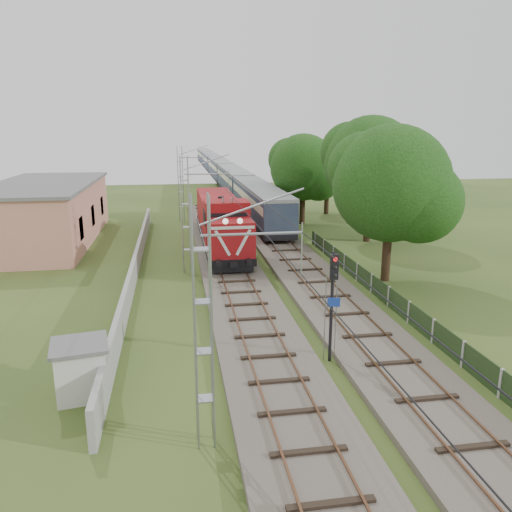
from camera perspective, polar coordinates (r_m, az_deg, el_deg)
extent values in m
plane|color=#31481B|center=(24.41, 0.18, -9.26)|extent=(140.00, 140.00, 0.00)
cube|color=#6B6054|center=(30.83, -1.97, -3.84)|extent=(4.20, 70.00, 0.30)
cube|color=black|center=(30.77, -1.97, -3.49)|extent=(2.40, 70.00, 0.10)
cube|color=brown|center=(30.66, -3.55, -3.43)|extent=(0.08, 70.00, 0.05)
cube|color=brown|center=(30.86, -0.40, -3.28)|extent=(0.08, 70.00, 0.05)
cube|color=#6B6054|center=(44.01, 2.32, 1.71)|extent=(4.20, 80.00, 0.30)
cube|color=black|center=(43.97, 2.32, 1.97)|extent=(2.40, 80.00, 0.10)
cube|color=brown|center=(43.79, 1.23, 2.03)|extent=(0.08, 80.00, 0.05)
cube|color=brown|center=(44.13, 3.41, 2.10)|extent=(0.08, 80.00, 0.05)
cylinder|color=gray|center=(14.53, -0.45, 2.53)|extent=(3.00, 0.08, 0.08)
cylinder|color=gray|center=(34.26, -5.67, 9.31)|extent=(3.00, 0.08, 0.08)
cylinder|color=gray|center=(54.18, -7.10, 11.11)|extent=(3.00, 0.08, 0.08)
cylinder|color=black|center=(34.52, -3.12, 7.22)|extent=(0.03, 70.00, 0.03)
cylinder|color=black|center=(34.38, -3.15, 9.37)|extent=(0.03, 70.00, 0.03)
cube|color=#9E9E99|center=(35.34, -13.54, -0.85)|extent=(0.25, 40.00, 1.50)
cube|color=tan|center=(47.98, -22.89, 4.51)|extent=(8.00, 20.00, 5.00)
cube|color=#606060|center=(47.66, -23.19, 7.58)|extent=(8.40, 20.40, 0.25)
cube|color=black|center=(41.43, -19.39, 3.00)|extent=(0.10, 1.60, 1.80)
cube|color=black|center=(47.25, -18.19, 4.42)|extent=(0.10, 1.60, 1.80)
cube|color=black|center=(53.12, -17.24, 5.52)|extent=(0.10, 1.60, 1.80)
cube|color=black|center=(29.13, 14.94, -4.51)|extent=(0.05, 32.00, 1.15)
cube|color=#9E9E99|center=(42.72, 6.81, 1.86)|extent=(0.12, 0.12, 1.20)
cube|color=black|center=(42.04, -4.06, 2.32)|extent=(3.19, 18.06, 0.53)
cube|color=black|center=(36.45, -3.20, -0.06)|extent=(2.34, 3.82, 0.53)
cube|color=black|center=(47.81, -4.71, 3.39)|extent=(2.34, 3.82, 0.53)
cube|color=black|center=(33.52, -2.63, -1.53)|extent=(2.76, 0.27, 0.37)
cube|color=maroon|center=(34.23, -2.90, 2.11)|extent=(3.08, 2.66, 2.44)
sphere|color=white|center=(32.67, -3.52, 3.97)|extent=(0.38, 0.38, 0.38)
sphere|color=white|center=(32.78, -1.85, 4.03)|extent=(0.38, 0.38, 0.38)
cube|color=silver|center=(32.86, -3.83, 1.48)|extent=(1.07, 0.06, 1.78)
cube|color=silver|center=(33.02, -1.45, 1.57)|extent=(1.07, 0.06, 1.78)
cube|color=silver|center=(32.73, -2.66, 3.25)|extent=(2.87, 0.06, 0.19)
cube|color=maroon|center=(36.67, -3.37, 3.69)|extent=(3.19, 2.55, 3.40)
cube|color=black|center=(35.31, -3.16, 4.15)|extent=(2.66, 0.06, 0.96)
cube|color=maroon|center=(44.28, -4.42, 5.10)|extent=(2.97, 12.86, 2.76)
cylinder|color=black|center=(40.86, -4.06, 6.51)|extent=(0.47, 0.47, 0.42)
cylinder|color=gray|center=(35.51, -3.79, 6.37)|extent=(0.13, 0.13, 0.37)
cylinder|color=gray|center=(35.57, -2.76, 6.40)|extent=(0.13, 0.13, 0.37)
cube|color=black|center=(52.22, 0.42, 4.56)|extent=(2.85, 21.59, 0.49)
cube|color=#313E52|center=(51.97, 0.42, 6.27)|extent=(2.94, 21.59, 2.65)
cube|color=beige|center=(51.90, 0.43, 6.81)|extent=(2.98, 20.72, 0.74)
cube|color=gray|center=(51.78, 0.43, 7.88)|extent=(2.99, 21.59, 0.34)
cube|color=black|center=(74.33, -2.54, 7.48)|extent=(2.85, 21.59, 0.49)
cube|color=#313E52|center=(74.16, -2.55, 8.69)|extent=(2.94, 21.59, 2.65)
cube|color=beige|center=(74.11, -2.55, 9.07)|extent=(2.98, 20.72, 0.74)
cube|color=gray|center=(74.03, -2.56, 9.82)|extent=(2.99, 21.59, 0.34)
cube|color=black|center=(96.66, -4.15, 9.05)|extent=(2.85, 21.59, 0.49)
cube|color=#313E52|center=(96.52, -4.16, 9.98)|extent=(2.94, 21.59, 2.65)
cube|color=beige|center=(96.49, -4.17, 10.27)|extent=(2.98, 20.72, 0.74)
cube|color=gray|center=(96.42, -4.18, 10.85)|extent=(2.99, 21.59, 0.34)
cube|color=black|center=(119.07, -5.16, 10.03)|extent=(2.85, 21.59, 0.49)
cube|color=#313E52|center=(118.97, -5.18, 10.78)|extent=(2.94, 21.59, 2.65)
cube|color=beige|center=(118.94, -5.18, 11.02)|extent=(2.98, 20.72, 0.74)
cube|color=gray|center=(118.89, -5.19, 11.49)|extent=(2.99, 21.59, 0.34)
cube|color=black|center=(141.54, -5.86, 10.69)|extent=(2.85, 21.59, 0.49)
cube|color=#313E52|center=(141.45, -5.87, 11.33)|extent=(2.94, 21.59, 2.65)
cube|color=beige|center=(141.43, -5.88, 11.53)|extent=(2.98, 20.72, 0.74)
cube|color=gray|center=(141.38, -5.89, 11.92)|extent=(2.99, 21.59, 0.34)
cylinder|color=black|center=(21.40, 8.62, -5.89)|extent=(0.14, 0.14, 4.86)
cube|color=black|center=(20.71, 8.93, -1.22)|extent=(0.37, 0.27, 1.07)
sphere|color=red|center=(20.51, 9.07, -0.39)|extent=(0.18, 0.18, 0.18)
sphere|color=black|center=(20.60, 9.03, -1.31)|extent=(0.18, 0.18, 0.18)
sphere|color=black|center=(20.69, 9.00, -2.21)|extent=(0.18, 0.18, 0.18)
cube|color=navy|center=(21.21, 8.87, -5.24)|extent=(0.54, 0.14, 0.39)
cube|color=beige|center=(20.23, -19.34, -12.32)|extent=(2.04, 2.04, 1.95)
cube|color=#606060|center=(19.79, -19.60, -9.56)|extent=(2.34, 2.34, 0.13)
cylinder|color=#392417|center=(33.66, 14.74, 1.00)|extent=(0.57, 0.57, 4.54)
sphere|color=#0E340E|center=(32.98, 15.20, 7.99)|extent=(7.44, 7.44, 7.44)
sphere|color=#0E340E|center=(32.76, 18.26, 5.91)|extent=(5.20, 5.20, 5.20)
sphere|color=#0E340E|center=(33.60, 12.32, 9.69)|extent=(4.83, 4.83, 4.83)
cylinder|color=#392417|center=(45.25, 12.66, 4.70)|extent=(0.60, 0.60, 4.91)
sphere|color=#0E340E|center=(44.74, 12.97, 10.33)|extent=(8.03, 8.03, 8.03)
sphere|color=#0E340E|center=(44.36, 15.42, 8.71)|extent=(5.62, 5.62, 5.62)
sphere|color=#0E340E|center=(45.50, 10.69, 11.63)|extent=(5.22, 5.22, 5.22)
cylinder|color=#392417|center=(52.81, 5.32, 5.93)|extent=(0.58, 0.58, 4.19)
sphere|color=#0E340E|center=(52.39, 5.42, 10.06)|extent=(6.85, 6.85, 6.85)
sphere|color=#0E340E|center=(51.85, 7.17, 8.91)|extent=(4.80, 4.80, 4.80)
sphere|color=#0E340E|center=(53.21, 3.83, 10.97)|extent=(4.45, 4.45, 4.45)
cylinder|color=#392417|center=(59.50, 8.07, 6.59)|extent=(0.55, 0.55, 3.76)
sphere|color=#0E340E|center=(59.14, 8.19, 9.88)|extent=(6.15, 6.15, 6.15)
sphere|color=#0E340E|center=(58.72, 9.59, 8.96)|extent=(4.31, 4.31, 4.31)
sphere|color=#0E340E|center=(59.81, 6.90, 10.62)|extent=(4.00, 4.00, 4.00)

